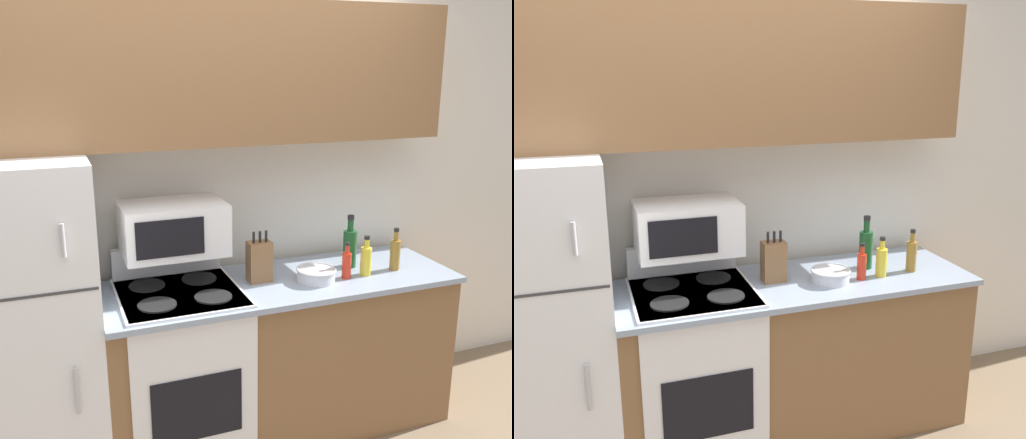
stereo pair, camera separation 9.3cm
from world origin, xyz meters
TOP-DOWN VIEW (x-y plane):
  - wall_back at (0.00, 0.67)m, footprint 8.00×0.05m
  - lower_cabinets at (0.38, 0.30)m, footprint 1.90×0.63m
  - refrigerator at (-0.95, 0.32)m, footprint 0.75×0.66m
  - upper_cabinets at (0.00, 0.47)m, footprint 2.65×0.34m
  - stove at (-0.18, 0.29)m, footprint 0.61×0.62m
  - microwave at (-0.17, 0.40)m, footprint 0.52×0.34m
  - knife_block at (0.26, 0.31)m, footprint 0.12×0.09m
  - bowl at (0.54, 0.20)m, footprint 0.21×0.21m
  - bottle_cooking_spray at (0.83, 0.19)m, footprint 0.06×0.06m
  - bottle_wine_green at (0.81, 0.34)m, footprint 0.08×0.08m
  - bottle_vinegar at (1.03, 0.21)m, footprint 0.06×0.06m
  - bottle_hot_sauce at (0.71, 0.18)m, footprint 0.05×0.05m

SIDE VIEW (x-z plane):
  - lower_cabinets at x=0.38m, z-range 0.00..0.90m
  - stove at x=-0.18m, z-range -0.06..1.01m
  - refrigerator at x=-0.95m, z-range 0.00..1.62m
  - bowl at x=0.54m, z-range 0.91..0.98m
  - bottle_hot_sauce at x=0.71m, z-range 0.88..1.08m
  - bottle_cooking_spray at x=0.83m, z-range 0.88..1.10m
  - bottle_vinegar at x=1.03m, z-range 0.88..1.12m
  - knife_block at x=0.26m, z-range 0.88..1.15m
  - bottle_wine_green at x=0.81m, z-range 0.87..1.17m
  - microwave at x=-0.17m, z-range 1.08..1.34m
  - wall_back at x=0.00m, z-range 0.00..2.55m
  - upper_cabinets at x=0.00m, z-range 1.62..2.31m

